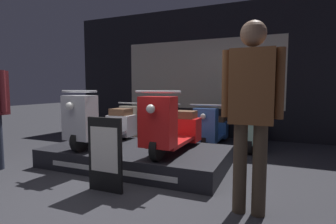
{
  "coord_description": "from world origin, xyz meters",
  "views": [
    {
      "loc": [
        1.81,
        -2.21,
        1.21
      ],
      "look_at": [
        -0.09,
        2.3,
        0.76
      ],
      "focal_mm": 28.0,
      "sensor_mm": 36.0,
      "label": 1
    }
  ],
  "objects_px": {
    "scooter_display_right": "(173,128)",
    "scooter_backrow_3": "(253,131)",
    "person_right_browsing": "(251,103)",
    "price_sign_board": "(105,154)",
    "scooter_backrow_2": "(212,128)",
    "scooter_display_left": "(102,123)",
    "scooter_backrow_0": "(142,124)",
    "scooter_backrow_1": "(175,126)"
  },
  "relations": [
    {
      "from": "scooter_backrow_1",
      "to": "scooter_backrow_2",
      "type": "bearing_deg",
      "value": 0.0
    },
    {
      "from": "scooter_backrow_0",
      "to": "scooter_backrow_3",
      "type": "xyz_separation_m",
      "value": [
        2.51,
        0.0,
        0.0
      ]
    },
    {
      "from": "scooter_display_right",
      "to": "scooter_backrow_3",
      "type": "relative_size",
      "value": 1.0
    },
    {
      "from": "scooter_display_right",
      "to": "scooter_backrow_0",
      "type": "bearing_deg",
      "value": 128.65
    },
    {
      "from": "scooter_display_right",
      "to": "scooter_backrow_0",
      "type": "distance_m",
      "value": 2.5
    },
    {
      "from": "price_sign_board",
      "to": "scooter_backrow_2",
      "type": "bearing_deg",
      "value": 79.54
    },
    {
      "from": "scooter_display_left",
      "to": "scooter_display_right",
      "type": "relative_size",
      "value": 1.0
    },
    {
      "from": "scooter_backrow_0",
      "to": "scooter_backrow_2",
      "type": "xyz_separation_m",
      "value": [
        1.67,
        0.0,
        0.0
      ]
    },
    {
      "from": "scooter_display_left",
      "to": "scooter_backrow_3",
      "type": "relative_size",
      "value": 1.0
    },
    {
      "from": "scooter_display_left",
      "to": "scooter_backrow_2",
      "type": "xyz_separation_m",
      "value": [
        1.37,
        1.94,
        -0.28
      ]
    },
    {
      "from": "scooter_display_left",
      "to": "scooter_backrow_2",
      "type": "relative_size",
      "value": 1.0
    },
    {
      "from": "scooter_backrow_1",
      "to": "scooter_backrow_3",
      "type": "xyz_separation_m",
      "value": [
        1.67,
        0.0,
        0.0
      ]
    },
    {
      "from": "price_sign_board",
      "to": "scooter_display_right",
      "type": "bearing_deg",
      "value": 67.54
    },
    {
      "from": "scooter_display_right",
      "to": "scooter_backrow_3",
      "type": "distance_m",
      "value": 2.18
    },
    {
      "from": "scooter_display_left",
      "to": "person_right_browsing",
      "type": "distance_m",
      "value": 2.64
    },
    {
      "from": "scooter_backrow_0",
      "to": "scooter_backrow_1",
      "type": "xyz_separation_m",
      "value": [
        0.84,
        0.0,
        0.0
      ]
    },
    {
      "from": "scooter_display_left",
      "to": "scooter_backrow_0",
      "type": "bearing_deg",
      "value": 98.79
    },
    {
      "from": "scooter_backrow_3",
      "to": "scooter_backrow_0",
      "type": "bearing_deg",
      "value": 180.0
    },
    {
      "from": "scooter_backrow_3",
      "to": "person_right_browsing",
      "type": "bearing_deg",
      "value": -85.71
    },
    {
      "from": "scooter_backrow_2",
      "to": "scooter_backrow_0",
      "type": "bearing_deg",
      "value": 180.0
    },
    {
      "from": "scooter_backrow_1",
      "to": "scooter_backrow_2",
      "type": "xyz_separation_m",
      "value": [
        0.84,
        0.0,
        0.0
      ]
    },
    {
      "from": "scooter_display_left",
      "to": "scooter_backrow_2",
      "type": "bearing_deg",
      "value": 54.73
    },
    {
      "from": "scooter_backrow_1",
      "to": "scooter_backrow_0",
      "type": "bearing_deg",
      "value": 180.0
    },
    {
      "from": "scooter_display_right",
      "to": "person_right_browsing",
      "type": "xyz_separation_m",
      "value": [
        1.17,
        -0.95,
        0.44
      ]
    },
    {
      "from": "scooter_display_right",
      "to": "price_sign_board",
      "type": "relative_size",
      "value": 1.75
    },
    {
      "from": "scooter_backrow_1",
      "to": "price_sign_board",
      "type": "bearing_deg",
      "value": -84.52
    },
    {
      "from": "scooter_backrow_3",
      "to": "price_sign_board",
      "type": "xyz_separation_m",
      "value": [
        -1.39,
        -2.98,
        0.09
      ]
    },
    {
      "from": "scooter_backrow_2",
      "to": "scooter_backrow_3",
      "type": "xyz_separation_m",
      "value": [
        0.84,
        0.0,
        0.0
      ]
    },
    {
      "from": "scooter_display_left",
      "to": "person_right_browsing",
      "type": "bearing_deg",
      "value": -21.46
    },
    {
      "from": "scooter_backrow_2",
      "to": "scooter_backrow_3",
      "type": "relative_size",
      "value": 1.0
    },
    {
      "from": "scooter_backrow_3",
      "to": "price_sign_board",
      "type": "height_order",
      "value": "scooter_backrow_3"
    },
    {
      "from": "scooter_display_left",
      "to": "scooter_backrow_1",
      "type": "bearing_deg",
      "value": 74.55
    },
    {
      "from": "scooter_display_right",
      "to": "scooter_backrow_2",
      "type": "bearing_deg",
      "value": 86.44
    },
    {
      "from": "scooter_backrow_1",
      "to": "scooter_backrow_3",
      "type": "distance_m",
      "value": 1.67
    },
    {
      "from": "scooter_display_right",
      "to": "scooter_display_left",
      "type": "bearing_deg",
      "value": 180.0
    },
    {
      "from": "person_right_browsing",
      "to": "scooter_display_left",
      "type": "bearing_deg",
      "value": 158.54
    },
    {
      "from": "scooter_backrow_2",
      "to": "person_right_browsing",
      "type": "bearing_deg",
      "value": -70.0
    },
    {
      "from": "scooter_backrow_3",
      "to": "scooter_backrow_2",
      "type": "bearing_deg",
      "value": 180.0
    },
    {
      "from": "scooter_backrow_1",
      "to": "scooter_backrow_3",
      "type": "bearing_deg",
      "value": 0.0
    },
    {
      "from": "scooter_backrow_3",
      "to": "person_right_browsing",
      "type": "relative_size",
      "value": 0.84
    },
    {
      "from": "scooter_backrow_0",
      "to": "person_right_browsing",
      "type": "height_order",
      "value": "person_right_browsing"
    },
    {
      "from": "price_sign_board",
      "to": "scooter_backrow_0",
      "type": "bearing_deg",
      "value": 110.63
    }
  ]
}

